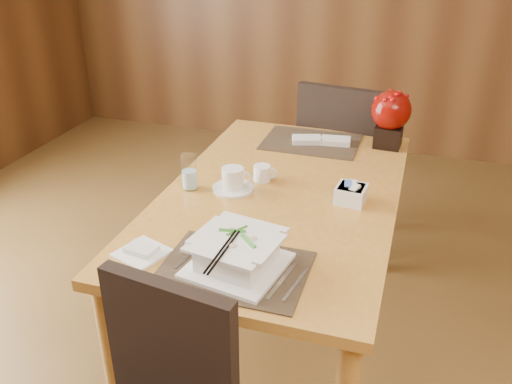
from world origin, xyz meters
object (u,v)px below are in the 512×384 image
(coffee_cup, at_px, (233,181))
(dining_table, at_px, (281,214))
(creamer_jug, at_px, (262,173))
(water_glass, at_px, (189,172))
(sugar_caddy, at_px, (351,194))
(far_chair, at_px, (341,157))
(berry_decor, at_px, (391,115))
(soup_setting, at_px, (237,254))
(bread_plate, at_px, (142,253))

(coffee_cup, bearing_deg, dining_table, 10.75)
(coffee_cup, bearing_deg, creamer_jug, 54.15)
(dining_table, distance_m, coffee_cup, 0.24)
(water_glass, relative_size, creamer_jug, 1.61)
(sugar_caddy, height_order, far_chair, far_chair)
(dining_table, height_order, berry_decor, berry_decor)
(sugar_caddy, bearing_deg, coffee_cup, -175.13)
(sugar_caddy, xyz_separation_m, far_chair, (-0.17, 0.88, -0.24))
(berry_decor, xyz_separation_m, far_chair, (-0.25, 0.27, -0.36))
(berry_decor, bearing_deg, water_glass, -135.70)
(coffee_cup, distance_m, water_glass, 0.18)
(far_chair, bearing_deg, soup_setting, 93.93)
(soup_setting, height_order, bread_plate, soup_setting)
(dining_table, relative_size, bread_plate, 10.34)
(sugar_caddy, distance_m, far_chair, 0.93)
(soup_setting, relative_size, creamer_jug, 3.53)
(creamer_jug, bearing_deg, berry_decor, 42.79)
(soup_setting, relative_size, coffee_cup, 1.93)
(soup_setting, height_order, coffee_cup, soup_setting)
(sugar_caddy, relative_size, bread_plate, 0.76)
(bread_plate, height_order, far_chair, far_chair)
(creamer_jug, xyz_separation_m, bread_plate, (-0.21, -0.64, -0.03))
(soup_setting, bearing_deg, water_glass, 137.95)
(creamer_jug, bearing_deg, far_chair, 68.87)
(water_glass, xyz_separation_m, sugar_caddy, (0.63, 0.08, -0.04))
(water_glass, distance_m, bread_plate, 0.49)
(coffee_cup, bearing_deg, bread_plate, -103.43)
(soup_setting, relative_size, far_chair, 0.33)
(soup_setting, bearing_deg, creamer_jug, 109.97)
(creamer_jug, height_order, berry_decor, berry_decor)
(creamer_jug, height_order, sugar_caddy, same)
(soup_setting, distance_m, creamer_jug, 0.63)
(berry_decor, height_order, bread_plate, berry_decor)
(berry_decor, bearing_deg, far_chair, 132.56)
(sugar_caddy, bearing_deg, far_chair, 100.82)
(creamer_jug, distance_m, far_chair, 0.86)
(sugar_caddy, relative_size, berry_decor, 0.41)
(creamer_jug, bearing_deg, coffee_cup, -132.40)
(soup_setting, bearing_deg, far_chair, 95.96)
(creamer_jug, height_order, bread_plate, creamer_jug)
(soup_setting, relative_size, bread_plate, 2.20)
(sugar_caddy, height_order, berry_decor, berry_decor)
(soup_setting, height_order, creamer_jug, soup_setting)
(sugar_caddy, xyz_separation_m, bread_plate, (-0.59, -0.56, -0.03))
(creamer_jug, bearing_deg, bread_plate, -114.69)
(far_chair, bearing_deg, sugar_caddy, 108.70)
(coffee_cup, xyz_separation_m, creamer_jug, (0.08, 0.12, -0.01))
(dining_table, relative_size, far_chair, 1.55)
(coffee_cup, height_order, bread_plate, coffee_cup)
(dining_table, bearing_deg, bread_plate, -119.32)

